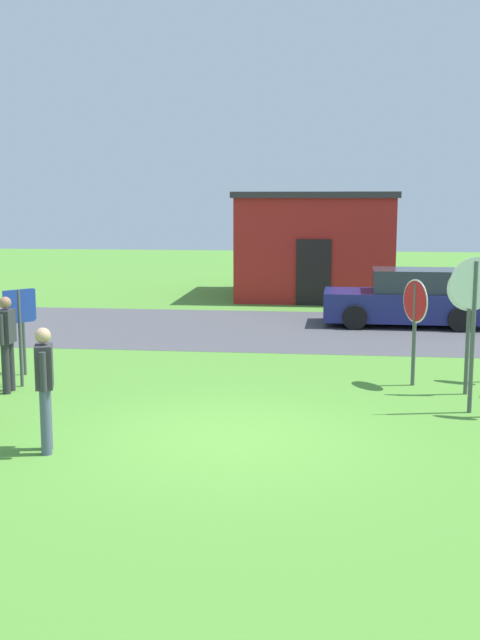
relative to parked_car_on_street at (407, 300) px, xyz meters
name	(u,v)px	position (x,y,z in m)	size (l,w,h in m)	color
ground_plane	(225,438)	(-3.51, -10.38, -0.69)	(80.00, 80.00, 0.00)	#518E33
street_asphalt	(273,329)	(-3.51, -1.05, -0.68)	(60.00, 6.40, 0.01)	#4C4C51
building_background	(315,244)	(-2.59, 6.16, 1.11)	(5.32, 5.27, 3.58)	#B2231E
parked_car_on_street	(407,300)	(0.00, 0.00, 0.00)	(4.33, 2.08, 1.51)	navy
stop_sign_center_cluster	(469,307)	(0.30, -7.42, 0.84)	(0.77, 0.07, 2.23)	#474C4C
stop_sign_leaning_right	(474,306)	(0.16, -8.61, 1.02)	(0.80, 0.19, 2.47)	#474C4C
stop_sign_rear_right	(415,314)	(-0.55, -6.86, 0.63)	(0.36, 0.71, 1.94)	#474C4C
person_near_signs	(45,383)	(-5.80, -11.25, 0.26)	(0.32, 0.55, 1.69)	#4C5670
person_in_dark_shirt	(7,339)	(-7.64, -8.21, 0.26)	(0.23, 0.57, 1.69)	#2D2D33
info_panel_leftmost	(23,317)	(-7.88, -6.87, 0.44)	(0.34, 0.52, 1.64)	#4C4C51
info_panel_middle	(19,320)	(-7.57, -7.78, 0.53)	(0.39, 0.49, 1.77)	#4C4C51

